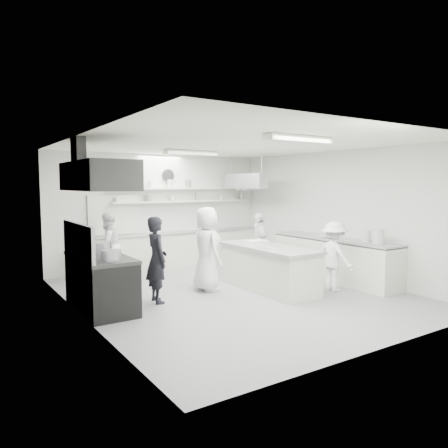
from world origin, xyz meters
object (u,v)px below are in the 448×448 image
cook_stove (157,260)px  cook_back (107,246)px  stove (101,284)px  prep_island (268,269)px  back_counter (176,250)px  right_counter (334,260)px

cook_stove → cook_back: 2.52m
stove → prep_island: stove is taller
cook_stove → cook_back: bearing=8.3°
back_counter → cook_back: size_ratio=3.19×
right_counter → cook_back: cook_back is taller
prep_island → back_counter: bearing=99.6°
stove → right_counter: bearing=-6.5°
stove → right_counter: (5.25, -0.60, 0.02)m
stove → prep_island: size_ratio=0.77×
cook_stove → back_counter: bearing=-27.1°
right_counter → cook_back: 5.29m
right_counter → back_counter: bearing=124.7°
stove → back_counter: bearing=44.0°
back_counter → prep_island: back_counter is taller
back_counter → prep_island: size_ratio=2.13×
stove → right_counter: 5.28m
right_counter → cook_back: bearing=145.3°
back_counter → prep_island: (0.51, -3.26, -0.03)m
prep_island → cook_stove: bearing=172.5°
stove → prep_island: 3.44m
prep_island → cook_stove: 2.44m
prep_island → stove: bearing=173.0°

